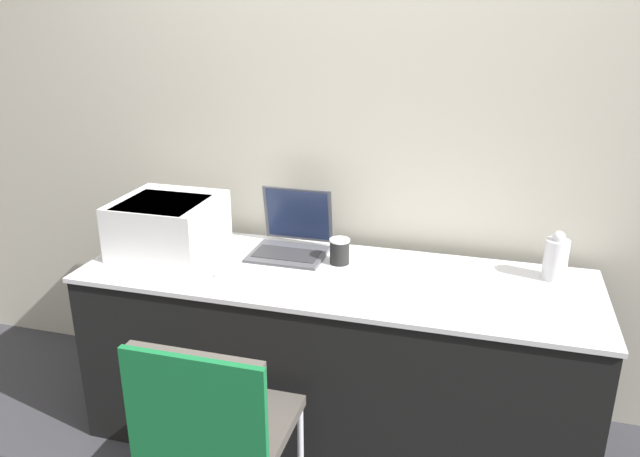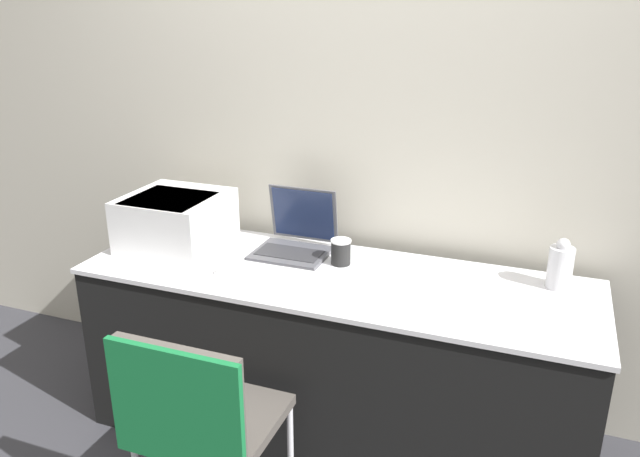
# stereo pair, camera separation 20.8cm
# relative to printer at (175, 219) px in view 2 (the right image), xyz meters

# --- Properties ---
(wall_back) EXTENTS (8.00, 0.05, 2.60)m
(wall_back) POSITION_rel_printer_xyz_m (0.77, 0.39, 0.40)
(wall_back) COLOR #B7B2A3
(wall_back) RESTS_ON ground_plane
(table) EXTENTS (2.09, 0.67, 0.77)m
(table) POSITION_rel_printer_xyz_m (0.77, -0.05, -0.52)
(table) COLOR black
(table) RESTS_ON ground_plane
(printer) EXTENTS (0.42, 0.42, 0.24)m
(printer) POSITION_rel_printer_xyz_m (0.00, 0.00, 0.00)
(printer) COLOR silver
(printer) RESTS_ON table
(laptop_left) EXTENTS (0.32, 0.31, 0.27)m
(laptop_left) POSITION_rel_printer_xyz_m (0.53, 0.13, -0.07)
(laptop_left) COLOR #4C4C51
(laptop_left) RESTS_ON table
(external_keyboard) EXTENTS (0.48, 0.13, 0.02)m
(external_keyboard) POSITION_rel_printer_xyz_m (0.56, -0.15, -0.12)
(external_keyboard) COLOR silver
(external_keyboard) RESTS_ON table
(coffee_cup) EXTENTS (0.09, 0.09, 0.11)m
(coffee_cup) POSITION_rel_printer_xyz_m (0.76, 0.07, -0.07)
(coffee_cup) COLOR black
(coffee_cup) RESTS_ON table
(metal_pitcher) EXTENTS (0.10, 0.10, 0.20)m
(metal_pitcher) POSITION_rel_printer_xyz_m (1.62, 0.15, -0.04)
(metal_pitcher) COLOR silver
(metal_pitcher) RESTS_ON table
(chair) EXTENTS (0.47, 0.44, 0.84)m
(chair) POSITION_rel_printer_xyz_m (0.54, -0.76, -0.37)
(chair) COLOR #4C4742
(chair) RESTS_ON ground_plane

